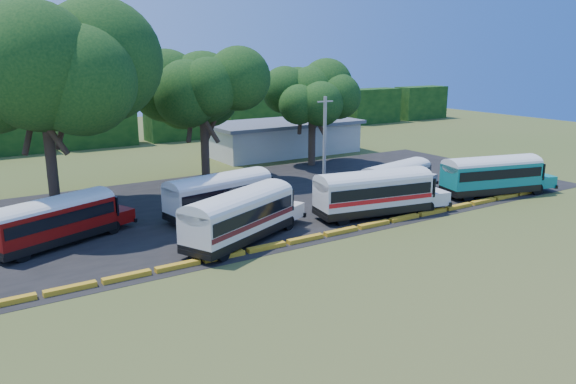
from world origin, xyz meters
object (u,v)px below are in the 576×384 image
bus_red (56,218)px  bus_cream_west (241,213)px  bus_teal (494,173)px  bus_white_red (376,190)px  tree_west (42,70)px

bus_red → bus_cream_west: 11.97m
bus_teal → bus_cream_west: bearing=-167.4°
bus_red → bus_teal: 35.49m
bus_white_red → bus_teal: 12.98m
bus_white_red → bus_teal: (12.97, -0.66, -0.03)m
bus_red → tree_west: size_ratio=0.64×
bus_red → bus_teal: bearing=-33.1°
bus_white_red → bus_teal: bearing=7.1°
bus_cream_west → bus_teal: size_ratio=1.00×
bus_white_red → tree_west: tree_west is taller
bus_teal → tree_west: (-33.60, 13.75, 9.02)m
bus_cream_west → bus_white_red: size_ratio=0.97×
bus_cream_west → tree_west: 18.28m
bus_cream_west → tree_west: (-9.09, 13.04, 9.02)m
bus_cream_west → bus_teal: (24.50, -0.71, -0.00)m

